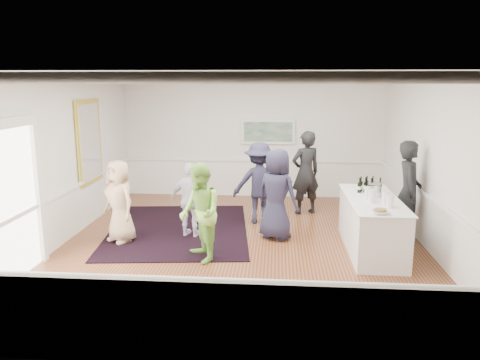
# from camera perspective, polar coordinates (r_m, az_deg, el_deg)

# --- Properties ---
(floor) EXTENTS (8.00, 8.00, 0.00)m
(floor) POSITION_cam_1_polar(r_m,az_deg,el_deg) (9.15, 0.27, -7.86)
(floor) COLOR brown
(floor) RESTS_ON ground
(ceiling) EXTENTS (7.00, 8.00, 0.02)m
(ceiling) POSITION_cam_1_polar(r_m,az_deg,el_deg) (8.61, 0.29, 12.62)
(ceiling) COLOR white
(ceiling) RESTS_ON wall_back
(wall_left) EXTENTS (0.02, 8.00, 3.20)m
(wall_left) POSITION_cam_1_polar(r_m,az_deg,el_deg) (9.64, -20.96, 2.21)
(wall_left) COLOR white
(wall_left) RESTS_ON floor
(wall_right) EXTENTS (0.02, 8.00, 3.20)m
(wall_right) POSITION_cam_1_polar(r_m,az_deg,el_deg) (9.17, 22.65, 1.61)
(wall_right) COLOR white
(wall_right) RESTS_ON floor
(wall_back) EXTENTS (7.00, 0.02, 3.20)m
(wall_back) POSITION_cam_1_polar(r_m,az_deg,el_deg) (12.69, 1.62, 5.13)
(wall_back) COLOR white
(wall_back) RESTS_ON floor
(wall_front) EXTENTS (7.00, 0.02, 3.20)m
(wall_front) POSITION_cam_1_polar(r_m,az_deg,el_deg) (4.86, -3.22, -5.97)
(wall_front) COLOR white
(wall_front) RESTS_ON floor
(wainscoting) EXTENTS (7.00, 8.00, 1.00)m
(wainscoting) POSITION_cam_1_polar(r_m,az_deg,el_deg) (8.99, 0.27, -4.86)
(wainscoting) COLOR white
(wainscoting) RESTS_ON floor
(mirror) EXTENTS (0.05, 1.25, 1.85)m
(mirror) POSITION_cam_1_polar(r_m,az_deg,el_deg) (10.77, -17.88, 4.44)
(mirror) COLOR gold
(mirror) RESTS_ON wall_left
(doorway) EXTENTS (0.10, 1.78, 2.56)m
(doorway) POSITION_cam_1_polar(r_m,az_deg,el_deg) (8.01, -26.26, -1.42)
(doorway) COLOR white
(doorway) RESTS_ON wall_left
(landscape_painting) EXTENTS (1.44, 0.06, 0.66)m
(landscape_painting) POSITION_cam_1_polar(r_m,az_deg,el_deg) (12.60, 3.43, 5.89)
(landscape_painting) COLOR white
(landscape_painting) RESTS_ON wall_back
(area_rug) EXTENTS (3.24, 4.03, 0.02)m
(area_rug) POSITION_cam_1_polar(r_m,az_deg,el_deg) (10.11, -7.46, -5.97)
(area_rug) COLOR black
(area_rug) RESTS_ON floor
(serving_table) EXTENTS (0.93, 2.46, 1.00)m
(serving_table) POSITION_cam_1_polar(r_m,az_deg,el_deg) (9.04, 15.73, -5.21)
(serving_table) COLOR white
(serving_table) RESTS_ON floor
(bartender) EXTENTS (0.59, 0.80, 2.00)m
(bartender) POSITION_cam_1_polar(r_m,az_deg,el_deg) (9.63, 19.85, -1.37)
(bartender) COLOR black
(bartender) RESTS_ON floor
(guest_tan) EXTENTS (0.95, 0.89, 1.62)m
(guest_tan) POSITION_cam_1_polar(r_m,az_deg,el_deg) (9.39, -14.49, -2.54)
(guest_tan) COLOR tan
(guest_tan) RESTS_ON floor
(guest_green) EXTENTS (0.96, 1.05, 1.74)m
(guest_green) POSITION_cam_1_polar(r_m,az_deg,el_deg) (8.13, -4.91, -4.01)
(guest_green) COLOR #83C44E
(guest_green) RESTS_ON floor
(guest_lilac) EXTENTS (0.95, 0.57, 1.51)m
(guest_lilac) POSITION_cam_1_polar(r_m,az_deg,el_deg) (9.46, -6.02, -2.46)
(guest_lilac) COLOR silver
(guest_lilac) RESTS_ON floor
(guest_dark_a) EXTENTS (1.21, 0.76, 1.80)m
(guest_dark_a) POSITION_cam_1_polar(r_m,az_deg,el_deg) (10.32, 2.37, -0.37)
(guest_dark_a) COLOR #212036
(guest_dark_a) RESTS_ON floor
(guest_dark_b) EXTENTS (0.85, 0.74, 1.98)m
(guest_dark_b) POSITION_cam_1_polar(r_m,az_deg,el_deg) (11.13, 8.00, 0.88)
(guest_dark_b) COLOR black
(guest_dark_b) RESTS_ON floor
(guest_navy) EXTENTS (1.06, 0.95, 1.82)m
(guest_navy) POSITION_cam_1_polar(r_m,az_deg,el_deg) (9.29, 4.50, -1.74)
(guest_navy) COLOR #212036
(guest_navy) RESTS_ON floor
(wine_bottles) EXTENTS (0.47, 0.28, 0.31)m
(wine_bottles) POSITION_cam_1_polar(r_m,az_deg,el_deg) (9.37, 15.41, -0.50)
(wine_bottles) COLOR black
(wine_bottles) RESTS_ON serving_table
(juice_pitchers) EXTENTS (0.38, 0.70, 0.24)m
(juice_pitchers) POSITION_cam_1_polar(r_m,az_deg,el_deg) (8.57, 16.52, -1.93)
(juice_pitchers) COLOR #66BA42
(juice_pitchers) RESTS_ON serving_table
(ice_bucket) EXTENTS (0.26, 0.26, 0.25)m
(ice_bucket) POSITION_cam_1_polar(r_m,az_deg,el_deg) (9.08, 16.04, -1.18)
(ice_bucket) COLOR silver
(ice_bucket) RESTS_ON serving_table
(nut_bowl) EXTENTS (0.28, 0.28, 0.07)m
(nut_bowl) POSITION_cam_1_polar(r_m,az_deg,el_deg) (7.92, 16.75, -3.67)
(nut_bowl) COLOR white
(nut_bowl) RESTS_ON serving_table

